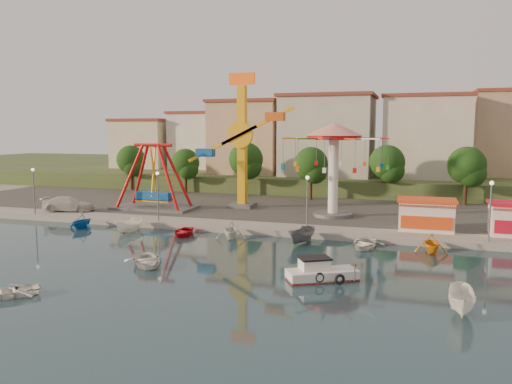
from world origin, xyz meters
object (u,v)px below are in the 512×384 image
at_px(rowboat_a, 147,260).
at_px(van, 69,204).
at_px(kamikaze_tower, 245,146).
at_px(cabin_motorboat, 320,273).
at_px(pirate_ship_ride, 154,178).
at_px(skiff, 462,301).
at_px(wave_swinger, 334,148).

distance_m(rowboat_a, van, 26.17).
xyz_separation_m(kamikaze_tower, cabin_motorboat, (14.06, -25.12, -7.87)).
xyz_separation_m(pirate_ship_ride, cabin_motorboat, (24.41, -20.92, -3.95)).
height_order(skiff, van, van).
xyz_separation_m(skiff, van, (-41.96, 20.23, 0.72)).
bearing_deg(rowboat_a, pirate_ship_ride, 75.61).
bearing_deg(skiff, cabin_motorboat, 157.99).
bearing_deg(kamikaze_tower, wave_swinger, -14.28).
distance_m(cabin_motorboat, van, 37.06).
xyz_separation_m(wave_swinger, cabin_motorboat, (2.72, -22.23, -7.75)).
distance_m(wave_swinger, cabin_motorboat, 23.70).
bearing_deg(pirate_ship_ride, wave_swinger, 3.45).
height_order(kamikaze_tower, rowboat_a, kamikaze_tower).
bearing_deg(wave_swinger, cabin_motorboat, -83.04).
height_order(cabin_motorboat, skiff, cabin_motorboat).
distance_m(wave_swinger, van, 31.87).
distance_m(pirate_ship_ride, cabin_motorboat, 32.39).
relative_size(pirate_ship_ride, cabin_motorboat, 1.99).
xyz_separation_m(wave_swinger, rowboat_a, (-10.44, -22.66, -7.77)).
bearing_deg(wave_swinger, rowboat_a, -114.73).
bearing_deg(van, wave_swinger, -95.42).
distance_m(rowboat_a, skiff, 22.11).
relative_size(kamikaze_tower, cabin_motorboat, 3.28).
xyz_separation_m(kamikaze_tower, rowboat_a, (0.91, -25.55, -7.88)).
bearing_deg(cabin_motorboat, skiff, -54.99).
relative_size(kamikaze_tower, rowboat_a, 3.97).
distance_m(kamikaze_tower, cabin_motorboat, 29.84).
distance_m(kamikaze_tower, van, 22.25).
relative_size(kamikaze_tower, wave_swinger, 1.42).
xyz_separation_m(pirate_ship_ride, van, (-8.88, -4.66, -2.93)).
height_order(wave_swinger, rowboat_a, wave_swinger).
distance_m(wave_swinger, skiff, 29.52).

